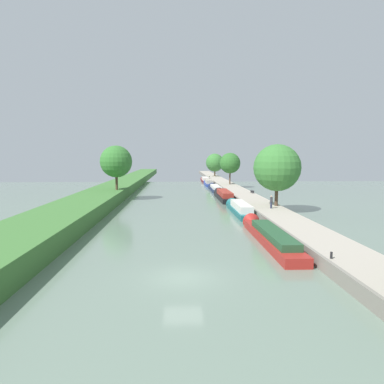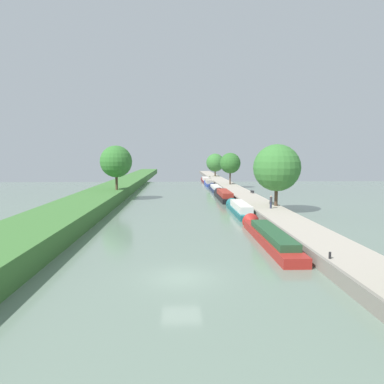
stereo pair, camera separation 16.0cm
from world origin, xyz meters
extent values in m
plane|color=slate|center=(0.00, 0.00, 0.00)|extent=(160.00, 160.00, 0.00)
cube|color=#A89E8E|center=(11.58, 0.00, 0.46)|extent=(4.25, 260.00, 0.93)
cube|color=gray|center=(9.33, 0.00, 0.49)|extent=(0.25, 260.00, 0.98)
cube|color=maroon|center=(7.86, 8.14, 0.38)|extent=(1.95, 13.98, 0.76)
cube|color=#234C2D|center=(7.86, 7.44, 1.05)|extent=(1.60, 9.78, 0.58)
cone|color=maroon|center=(7.86, 15.71, 0.38)|extent=(1.85, 1.17, 1.85)
cube|color=#195B60|center=(8.02, 23.66, 0.33)|extent=(1.96, 11.36, 0.65)
cube|color=silver|center=(8.02, 23.09, 1.09)|extent=(1.61, 7.95, 0.87)
cone|color=#195B60|center=(8.02, 29.93, 0.33)|extent=(1.86, 1.18, 1.86)
cube|color=black|center=(7.87, 38.43, 0.39)|extent=(2.14, 12.59, 0.77)
cube|color=maroon|center=(7.87, 37.81, 1.19)|extent=(1.75, 8.82, 0.84)
cone|color=black|center=(7.87, 45.37, 0.39)|extent=(2.03, 1.28, 2.03)
cube|color=#141E42|center=(7.92, 52.64, 0.33)|extent=(1.86, 13.25, 0.66)
cube|color=silver|center=(7.92, 51.98, 0.97)|extent=(1.52, 9.28, 0.62)
cone|color=#141E42|center=(7.92, 59.83, 0.33)|extent=(1.77, 1.12, 1.77)
cube|color=#283D93|center=(7.81, 66.78, 0.33)|extent=(1.99, 9.43, 0.67)
cube|color=#B2A893|center=(7.81, 66.30, 1.12)|extent=(1.63, 6.60, 0.90)
cone|color=#283D93|center=(7.81, 72.09, 0.33)|extent=(1.89, 1.19, 1.89)
cube|color=maroon|center=(7.85, 79.30, 0.29)|extent=(1.96, 11.43, 0.57)
cube|color=silver|center=(7.85, 78.73, 0.98)|extent=(1.60, 8.00, 0.81)
cone|color=maroon|center=(7.85, 85.60, 0.29)|extent=(1.86, 1.17, 1.86)
cylinder|color=#4C3828|center=(13.01, 24.34, 2.63)|extent=(0.45, 0.45, 3.40)
sphere|color=#387533|center=(13.01, 24.34, 6.06)|extent=(6.28, 6.28, 6.28)
cylinder|color=#4C3828|center=(12.06, 59.16, 2.77)|extent=(0.34, 0.34, 3.67)
sphere|color=#2D6628|center=(12.06, 59.16, 5.93)|extent=(4.84, 4.84, 4.84)
cylinder|color=brown|center=(12.00, 91.17, 2.36)|extent=(0.46, 0.46, 2.87)
sphere|color=#387533|center=(12.00, 91.17, 5.42)|extent=(5.89, 5.89, 5.89)
cylinder|color=#4C3828|center=(-10.71, 37.79, 3.53)|extent=(0.43, 0.43, 3.34)
sphere|color=#33702D|center=(-10.71, 37.79, 6.69)|extent=(5.41, 5.41, 5.41)
cylinder|color=#282D42|center=(11.69, 22.05, 1.34)|extent=(0.26, 0.26, 0.82)
cylinder|color=#333338|center=(11.69, 22.05, 2.06)|extent=(0.34, 0.34, 0.62)
sphere|color=tan|center=(11.69, 22.05, 2.48)|extent=(0.22, 0.22, 0.22)
cylinder|color=black|center=(9.75, 0.57, 1.15)|extent=(0.16, 0.16, 0.45)
cylinder|color=black|center=(9.75, 85.67, 1.15)|extent=(0.16, 0.16, 0.45)
cube|color=#333338|center=(13.25, 39.63, 1.13)|extent=(0.40, 0.08, 0.41)
cube|color=#333338|center=(13.25, 40.83, 1.13)|extent=(0.40, 0.08, 0.41)
cube|color=#38383D|center=(13.25, 40.23, 1.37)|extent=(0.44, 1.50, 0.06)
camera|label=1|loc=(-0.33, -20.85, 7.66)|focal=31.97mm
camera|label=2|loc=(-0.17, -20.86, 7.66)|focal=31.97mm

